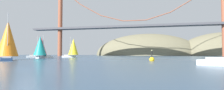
# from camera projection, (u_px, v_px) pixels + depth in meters

# --- Properties ---
(ground_plane) EXTENTS (360.00, 360.00, 0.00)m
(ground_plane) POSITION_uv_depth(u_px,v_px,m) (27.00, 69.00, 20.25)
(ground_plane) COLOR #2D4760
(headland_center) EXTENTS (80.90, 44.00, 33.65)m
(headland_center) POSITION_uv_depth(u_px,v_px,m) (147.00, 55.00, 150.30)
(headland_center) COLOR #6B664C
(headland_center) RESTS_ON ground_plane
(suspension_bridge) EXTENTS (131.51, 6.00, 44.47)m
(suspension_bridge) POSITION_uv_depth(u_px,v_px,m) (134.00, 23.00, 113.43)
(suspension_bridge) COLOR brown
(suspension_bridge) RESTS_ON ground_plane
(sailboat_teal_sail) EXTENTS (5.45, 7.29, 7.74)m
(sailboat_teal_sail) POSITION_uv_depth(u_px,v_px,m) (40.00, 47.00, 63.88)
(sailboat_teal_sail) COLOR white
(sailboat_teal_sail) RESTS_ON ground_plane
(sailboat_yellow_sail) EXTENTS (7.11, 5.26, 8.35)m
(sailboat_yellow_sail) POSITION_uv_depth(u_px,v_px,m) (73.00, 47.00, 78.72)
(sailboat_yellow_sail) COLOR white
(sailboat_yellow_sail) RESTS_ON ground_plane
(sailboat_orange_sail) EXTENTS (8.48, 9.07, 11.34)m
(sailboat_orange_sail) POSITION_uv_depth(u_px,v_px,m) (8.00, 40.00, 47.18)
(sailboat_orange_sail) COLOR navy
(sailboat_orange_sail) RESTS_ON ground_plane
(sailboat_crimson_sail) EXTENTS (7.44, 6.79, 8.42)m
(sailboat_crimson_sail) POSITION_uv_depth(u_px,v_px,m) (41.00, 47.00, 75.09)
(sailboat_crimson_sail) COLOR white
(sailboat_crimson_sail) RESTS_ON ground_plane
(channel_buoy) EXTENTS (1.10, 1.10, 2.64)m
(channel_buoy) POSITION_uv_depth(u_px,v_px,m) (152.00, 59.00, 41.07)
(channel_buoy) COLOR gold
(channel_buoy) RESTS_ON ground_plane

